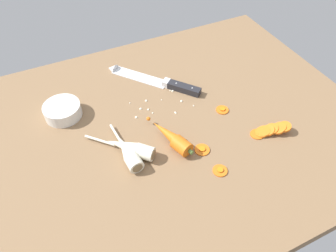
{
  "coord_description": "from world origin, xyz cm",
  "views": [
    {
      "loc": [
        -26.18,
        -57.51,
        67.68
      ],
      "look_at": [
        0.0,
        -2.0,
        1.5
      ],
      "focal_mm": 33.56,
      "sensor_mm": 36.0,
      "label": 1
    }
  ],
  "objects_px": {
    "chefs_knife": "(151,79)",
    "carrot_slice_stray_near": "(220,170)",
    "prep_bowl": "(62,110)",
    "parsnip_front": "(130,148)",
    "parsnip_mid_left": "(128,152)",
    "carrot_slice_stray_far": "(202,149)",
    "whole_carrot": "(172,137)",
    "carrot_slice_stray_mid": "(222,109)",
    "carrot_slice_stack": "(270,130)"
  },
  "relations": [
    {
      "from": "chefs_knife",
      "to": "carrot_slice_stray_far",
      "type": "height_order",
      "value": "chefs_knife"
    },
    {
      "from": "parsnip_mid_left",
      "to": "prep_bowl",
      "type": "distance_m",
      "value": 0.26
    },
    {
      "from": "whole_carrot",
      "to": "prep_bowl",
      "type": "xyz_separation_m",
      "value": [
        -0.25,
        0.24,
        0.0
      ]
    },
    {
      "from": "whole_carrot",
      "to": "parsnip_mid_left",
      "type": "bearing_deg",
      "value": 178.55
    },
    {
      "from": "carrot_slice_stray_near",
      "to": "parsnip_front",
      "type": "bearing_deg",
      "value": 140.2
    },
    {
      "from": "whole_carrot",
      "to": "carrot_slice_stray_far",
      "type": "height_order",
      "value": "whole_carrot"
    },
    {
      "from": "carrot_slice_stack",
      "to": "carrot_slice_stray_far",
      "type": "xyz_separation_m",
      "value": [
        -0.21,
        0.03,
        -0.01
      ]
    },
    {
      "from": "prep_bowl",
      "to": "carrot_slice_stray_near",
      "type": "bearing_deg",
      "value": -49.62
    },
    {
      "from": "whole_carrot",
      "to": "carrot_slice_stray_mid",
      "type": "xyz_separation_m",
      "value": [
        0.2,
        0.05,
        -0.02
      ]
    },
    {
      "from": "chefs_knife",
      "to": "carrot_slice_stray_near",
      "type": "bearing_deg",
      "value": -87.6
    },
    {
      "from": "carrot_slice_stray_far",
      "to": "prep_bowl",
      "type": "height_order",
      "value": "prep_bowl"
    },
    {
      "from": "carrot_slice_stray_mid",
      "to": "parsnip_mid_left",
      "type": "bearing_deg",
      "value": -171.94
    },
    {
      "from": "parsnip_front",
      "to": "carrot_slice_stray_mid",
      "type": "distance_m",
      "value": 0.32
    },
    {
      "from": "prep_bowl",
      "to": "parsnip_front",
      "type": "bearing_deg",
      "value": -58.94
    },
    {
      "from": "parsnip_mid_left",
      "to": "carrot_slice_stray_near",
      "type": "bearing_deg",
      "value": -36.05
    },
    {
      "from": "parsnip_front",
      "to": "parsnip_mid_left",
      "type": "distance_m",
      "value": 0.02
    },
    {
      "from": "carrot_slice_stray_mid",
      "to": "prep_bowl",
      "type": "relative_size",
      "value": 0.35
    },
    {
      "from": "parsnip_front",
      "to": "carrot_slice_stray_far",
      "type": "xyz_separation_m",
      "value": [
        0.18,
        -0.08,
        -0.02
      ]
    },
    {
      "from": "carrot_slice_stray_mid",
      "to": "carrot_slice_stack",
      "type": "bearing_deg",
      "value": -61.82
    },
    {
      "from": "parsnip_front",
      "to": "carrot_slice_stray_far",
      "type": "bearing_deg",
      "value": -23.02
    },
    {
      "from": "chefs_knife",
      "to": "carrot_slice_stray_far",
      "type": "bearing_deg",
      "value": -88.4
    },
    {
      "from": "whole_carrot",
      "to": "parsnip_mid_left",
      "type": "distance_m",
      "value": 0.13
    },
    {
      "from": "chefs_knife",
      "to": "carrot_slice_stray_near",
      "type": "relative_size",
      "value": 7.51
    },
    {
      "from": "carrot_slice_stack",
      "to": "carrot_slice_stray_near",
      "type": "relative_size",
      "value": 2.95
    },
    {
      "from": "chefs_knife",
      "to": "prep_bowl",
      "type": "distance_m",
      "value": 0.31
    },
    {
      "from": "carrot_slice_stray_mid",
      "to": "carrot_slice_stray_far",
      "type": "xyz_separation_m",
      "value": [
        -0.13,
        -0.11,
        0.0
      ]
    },
    {
      "from": "parsnip_mid_left",
      "to": "prep_bowl",
      "type": "xyz_separation_m",
      "value": [
        -0.12,
        0.23,
        0.0
      ]
    },
    {
      "from": "parsnip_mid_left",
      "to": "carrot_slice_stray_far",
      "type": "height_order",
      "value": "parsnip_mid_left"
    },
    {
      "from": "whole_carrot",
      "to": "carrot_slice_stray_far",
      "type": "xyz_separation_m",
      "value": [
        0.06,
        -0.06,
        -0.02
      ]
    },
    {
      "from": "parsnip_front",
      "to": "carrot_slice_stray_far",
      "type": "relative_size",
      "value": 3.97
    },
    {
      "from": "parsnip_mid_left",
      "to": "chefs_knife",
      "type": "bearing_deg",
      "value": 56.38
    },
    {
      "from": "parsnip_mid_left",
      "to": "carrot_slice_stray_near",
      "type": "xyz_separation_m",
      "value": [
        0.2,
        -0.14,
        -0.02
      ]
    },
    {
      "from": "whole_carrot",
      "to": "parsnip_mid_left",
      "type": "height_order",
      "value": "whole_carrot"
    },
    {
      "from": "carrot_slice_stray_mid",
      "to": "prep_bowl",
      "type": "bearing_deg",
      "value": 157.32
    },
    {
      "from": "chefs_knife",
      "to": "parsnip_front",
      "type": "distance_m",
      "value": 0.31
    },
    {
      "from": "prep_bowl",
      "to": "parsnip_mid_left",
      "type": "bearing_deg",
      "value": -62.28
    },
    {
      "from": "carrot_slice_stray_mid",
      "to": "carrot_slice_stray_near",
      "type": "bearing_deg",
      "value": -123.44
    },
    {
      "from": "chefs_knife",
      "to": "parsnip_mid_left",
      "type": "distance_m",
      "value": 0.33
    },
    {
      "from": "carrot_slice_stray_near",
      "to": "carrot_slice_stray_far",
      "type": "distance_m",
      "value": 0.08
    },
    {
      "from": "whole_carrot",
      "to": "carrot_slice_stray_near",
      "type": "bearing_deg",
      "value": -63.57
    },
    {
      "from": "carrot_slice_stray_near",
      "to": "carrot_slice_stray_mid",
      "type": "distance_m",
      "value": 0.23
    },
    {
      "from": "parsnip_front",
      "to": "carrot_slice_stray_near",
      "type": "distance_m",
      "value": 0.25
    },
    {
      "from": "carrot_slice_stray_near",
      "to": "prep_bowl",
      "type": "xyz_separation_m",
      "value": [
        -0.32,
        0.38,
        0.02
      ]
    },
    {
      "from": "whole_carrot",
      "to": "parsnip_mid_left",
      "type": "xyz_separation_m",
      "value": [
        -0.13,
        0.0,
        -0.0
      ]
    },
    {
      "from": "chefs_knife",
      "to": "carrot_slice_stray_mid",
      "type": "height_order",
      "value": "chefs_knife"
    },
    {
      "from": "carrot_slice_stray_near",
      "to": "prep_bowl",
      "type": "distance_m",
      "value": 0.5
    },
    {
      "from": "carrot_slice_stack",
      "to": "prep_bowl",
      "type": "distance_m",
      "value": 0.61
    },
    {
      "from": "parsnip_front",
      "to": "carrot_slice_stack",
      "type": "relative_size",
      "value": 1.46
    },
    {
      "from": "whole_carrot",
      "to": "parsnip_front",
      "type": "xyz_separation_m",
      "value": [
        -0.12,
        0.02,
        -0.0
      ]
    },
    {
      "from": "whole_carrot",
      "to": "carrot_slice_stray_mid",
      "type": "distance_m",
      "value": 0.2
    }
  ]
}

